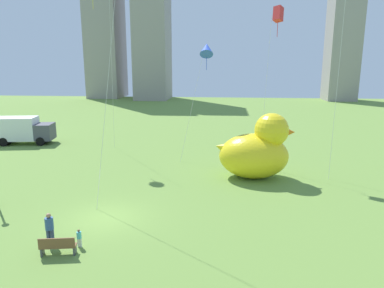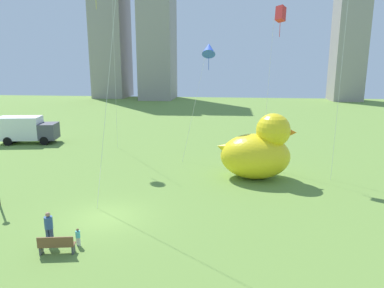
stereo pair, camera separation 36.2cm
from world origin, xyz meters
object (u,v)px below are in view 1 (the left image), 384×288
Objects in this scene: park_bench at (58,246)px; person_child at (79,237)px; kite_blue at (207,49)px; giant_inflatable_duck at (257,151)px; kite_red at (278,15)px; person_adult at (50,227)px; box_truck at (22,130)px.

park_bench is 1.07m from person_child.
kite_blue is (5.79, 16.39, 9.07)m from park_bench.
giant_inflatable_duck is 0.46× the size of kite_red.
person_adult is 24.41m from box_truck.
park_bench is 25.63m from box_truck.
person_child is at bearing -54.89° from box_truck.
box_truck is at bearing 122.43° from person_adult.
giant_inflatable_duck is 0.94× the size of box_truck.
person_child is at bearing -125.91° from kite_red.
park_bench is 22.43m from kite_red.
kite_blue reaches higher than box_truck.
kite_red reaches higher than park_bench.
park_bench is 0.28× the size of giant_inflatable_duck.
kite_red is 6.11m from kite_blue.
person_adult reaches higher than person_child.
giant_inflatable_duck is at bearing -21.53° from box_truck.
park_bench is 0.26× the size of box_truck.
box_truck is (-14.55, 20.69, 0.96)m from person_child.
park_bench is 0.16× the size of kite_blue.
person_adult is 0.13× the size of kite_red.
kite_red reaches higher than person_child.
giant_inflatable_duck is 10.60m from kite_red.
kite_blue is at bearing 171.27° from kite_red.
person_child is at bearing -108.24° from kite_blue.
kite_red is at bearing 50.36° from person_adult.
person_adult is at bearing 130.71° from park_bench.
park_bench is 1.86× the size of person_child.
kite_blue is at bearing 71.76° from person_child.
person_child is at bearing 51.56° from park_bench.
person_child is 21.51m from kite_red.
kite_red reaches higher than kite_blue.
person_adult is 1.52m from person_child.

